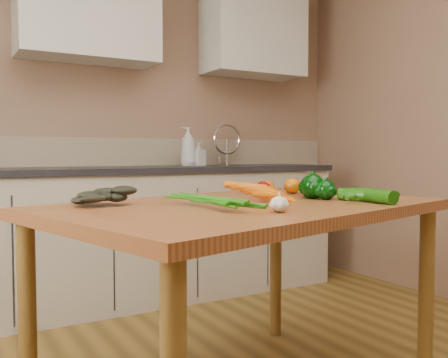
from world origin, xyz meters
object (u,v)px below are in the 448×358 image
table (245,226)px  soap_bottle_b (198,154)px  zucchini_a (364,195)px  leafy_greens (98,191)px  tomato_a (263,189)px  zucchini_b (373,196)px  pepper_a (313,186)px  garlic_bulb (279,204)px  carrot_bunch (246,194)px  soap_bottle_a (188,146)px  tomato_c (293,186)px  pepper_c (326,190)px  pepper_b (310,186)px  tomato_b (267,187)px  soap_bottle_c (198,156)px

table → soap_bottle_b: size_ratio=9.76×
zucchini_a → leafy_greens: bearing=157.5°
tomato_a → zucchini_b: (0.21, -0.44, -0.01)m
pepper_a → zucchini_b: pepper_a is taller
table → zucchini_a: bearing=-38.3°
leafy_greens → zucchini_b: (0.95, -0.44, -0.03)m
tomato_a → zucchini_b: bearing=-64.1°
garlic_bulb → carrot_bunch: bearing=79.9°
soap_bottle_a → zucchini_b: bearing=15.1°
zucchini_a → table: bearing=155.8°
tomato_c → zucchini_b: bearing=-88.9°
pepper_c → tomato_a: pepper_c is taller
soap_bottle_a → pepper_a: size_ratio=2.74×
pepper_b → zucchini_a: bearing=-85.5°
tomato_a → tomato_b: 0.10m
leafy_greens → carrot_bunch: bearing=-24.6°
soap_bottle_b → garlic_bulb: size_ratio=2.81×
soap_bottle_b → zucchini_a: bearing=158.1°
carrot_bunch → tomato_a: (0.24, 0.23, -0.00)m
garlic_bulb → pepper_c: pepper_c is taller
pepper_c → tomato_c: size_ratio=0.98×
pepper_a → tomato_b: size_ratio=1.43×
zucchini_b → pepper_b: bearing=94.7°
soap_bottle_a → zucchini_b: soap_bottle_a is taller
soap_bottle_a → tomato_c: soap_bottle_a is taller
table → pepper_a: 0.38m
soap_bottle_b → pepper_c: bearing=155.3°
carrot_bunch → pepper_a: size_ratio=2.70×
soap_bottle_c → pepper_a: soap_bottle_c is taller
leafy_greens → zucchini_a: 1.02m
tomato_c → garlic_bulb: bearing=-131.2°
soap_bottle_a → zucchini_b: 1.90m
zucchini_a → zucchini_b: (0.00, -0.05, 0.00)m
table → leafy_greens: leafy_greens is taller
soap_bottle_a → soap_bottle_c: (0.12, 0.06, -0.07)m
pepper_c → zucchini_a: pepper_c is taller
tomato_a → zucchini_a: bearing=-62.0°
table → leafy_greens: (-0.51, 0.20, 0.14)m
table → pepper_c: pepper_c is taller
pepper_a → pepper_b: bearing=56.1°
soap_bottle_b → zucchini_a: size_ratio=0.80×
carrot_bunch → pepper_b: 0.44m
zucchini_a → zucchini_b: 0.05m
soap_bottle_a → carrot_bunch: (-0.57, -1.68, -0.20)m
pepper_c → tomato_b: pepper_c is taller
table → carrot_bunch: bearing=-132.4°
leafy_greens → pepper_c: bearing=-15.8°
table → tomato_a: bearing=28.3°
soap_bottle_c → pepper_c: 1.79m
pepper_b → pepper_c: size_ratio=1.15×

